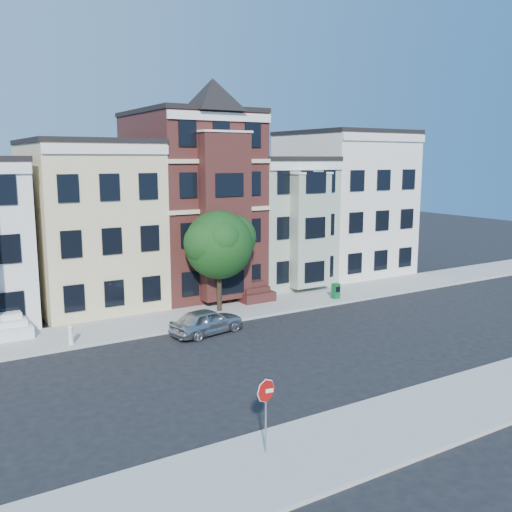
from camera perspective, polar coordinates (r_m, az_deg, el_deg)
ground at (r=28.42m, az=6.33°, el=-9.14°), size 120.00×120.00×0.00m
far_sidewalk at (r=34.77m, az=-1.80°, el=-5.42°), size 60.00×4.00×0.15m
near_sidewalk at (r=23.05m, az=18.97°, el=-14.05°), size 60.00×4.00×0.15m
house_yellow at (r=37.17m, az=-16.35°, el=2.91°), size 7.00×9.00×10.00m
house_brown at (r=39.47m, az=-6.54°, el=5.08°), size 7.00×9.00×12.00m
house_green at (r=42.75m, az=1.43°, el=3.47°), size 6.00×9.00×9.00m
house_cream at (r=46.81m, az=8.68°, el=5.14°), size 8.00×9.00×11.00m
street_tree at (r=33.63m, az=-3.74°, el=0.66°), size 7.35×7.35×7.45m
parked_car at (r=30.30m, az=-4.94°, el=-6.53°), size 4.33×2.40×1.40m
newspaper_box at (r=37.51m, az=7.98°, el=-3.48°), size 0.46×0.41×0.99m
fire_hydrant at (r=29.65m, az=-18.02°, el=-7.67°), size 0.35×0.35×0.77m
stop_sign at (r=18.10m, az=0.98°, el=-15.29°), size 0.75×0.22×2.72m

